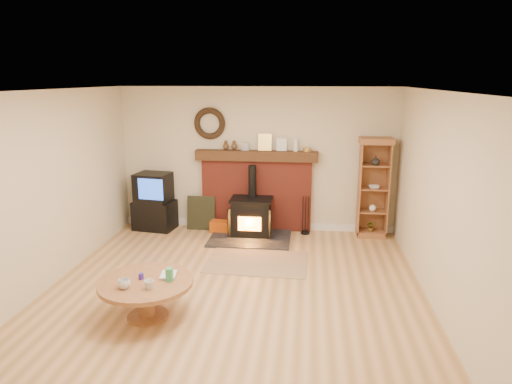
# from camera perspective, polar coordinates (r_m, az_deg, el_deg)

# --- Properties ---
(ground) EXTENTS (5.50, 5.50, 0.00)m
(ground) POSITION_cam_1_polar(r_m,az_deg,el_deg) (6.11, -2.90, -12.63)
(ground) COLOR #A57845
(ground) RESTS_ON ground
(room_shell) EXTENTS (5.02, 5.52, 2.61)m
(room_shell) POSITION_cam_1_polar(r_m,az_deg,el_deg) (5.65, -3.13, 3.57)
(room_shell) COLOR beige
(room_shell) RESTS_ON ground
(chimney_breast) EXTENTS (2.20, 0.22, 1.78)m
(chimney_breast) POSITION_cam_1_polar(r_m,az_deg,el_deg) (8.33, 0.07, 0.60)
(chimney_breast) COLOR maroon
(chimney_breast) RESTS_ON ground
(wood_stove) EXTENTS (1.40, 1.00, 1.24)m
(wood_stove) POSITION_cam_1_polar(r_m,az_deg,el_deg) (8.08, -0.61, -3.30)
(wood_stove) COLOR black
(wood_stove) RESTS_ON ground
(area_rug) EXTENTS (1.55, 1.10, 0.01)m
(area_rug) POSITION_cam_1_polar(r_m,az_deg,el_deg) (7.06, 0.15, -8.74)
(area_rug) COLOR brown
(area_rug) RESTS_ON ground
(tv_unit) EXTENTS (0.79, 0.60, 1.06)m
(tv_unit) POSITION_cam_1_polar(r_m,az_deg,el_deg) (8.63, -12.61, -1.29)
(tv_unit) COLOR black
(tv_unit) RESTS_ON ground
(curio_cabinet) EXTENTS (0.56, 0.41, 1.76)m
(curio_cabinet) POSITION_cam_1_polar(r_m,az_deg,el_deg) (8.23, 14.44, 0.55)
(curio_cabinet) COLOR brown
(curio_cabinet) RESTS_ON ground
(firelog_box) EXTENTS (0.37, 0.25, 0.22)m
(firelog_box) POSITION_cam_1_polar(r_m,az_deg,el_deg) (8.36, -4.47, -4.33)
(firelog_box) COLOR orange
(firelog_box) RESTS_ON ground
(leaning_painting) EXTENTS (0.52, 0.14, 0.62)m
(leaning_painting) POSITION_cam_1_polar(r_m,az_deg,el_deg) (8.52, -6.88, -2.60)
(leaning_painting) COLOR black
(leaning_painting) RESTS_ON ground
(fire_tools) EXTENTS (0.16, 0.16, 0.70)m
(fire_tools) POSITION_cam_1_polar(r_m,az_deg,el_deg) (8.30, 6.17, -4.33)
(fire_tools) COLOR black
(fire_tools) RESTS_ON ground
(coffee_table) EXTENTS (1.10, 1.10, 0.62)m
(coffee_table) POSITION_cam_1_polar(r_m,az_deg,el_deg) (5.56, -13.57, -11.57)
(coffee_table) COLOR brown
(coffee_table) RESTS_ON ground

